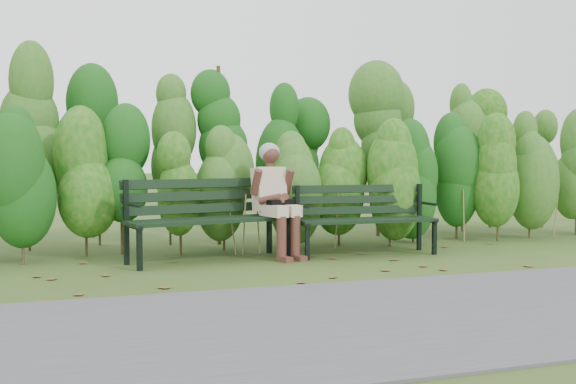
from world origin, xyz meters
name	(u,v)px	position (x,y,z in m)	size (l,w,h in m)	color
ground	(299,268)	(0.00, 0.00, 0.00)	(80.00, 80.00, 0.00)	#34451C
footpath	(405,316)	(0.00, -2.20, 0.01)	(60.00, 2.50, 0.01)	#474749
hedge_band	(250,146)	(0.00, 1.86, 1.26)	(11.04, 1.67, 2.42)	#47381E
leaf_litter	(318,269)	(0.15, -0.14, 0.00)	(5.90, 2.13, 0.01)	brown
bench_left	(206,212)	(-0.78, 0.80, 0.52)	(1.85, 0.93, 0.89)	black
bench_right	(363,213)	(1.03, 0.67, 0.47)	(1.62, 0.60, 0.80)	black
seated_woman	(275,192)	(-0.01, 0.78, 0.72)	(0.53, 0.78, 1.28)	beige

